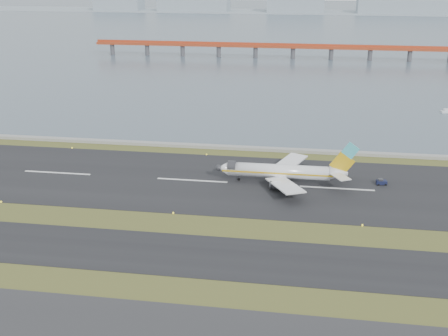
{
  "coord_description": "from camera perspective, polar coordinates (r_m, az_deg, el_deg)",
  "views": [
    {
      "loc": [
        30.98,
        -113.59,
        57.32
      ],
      "look_at": [
        10.28,
        22.0,
        7.23
      ],
      "focal_mm": 45.0,
      "sensor_mm": 36.0,
      "label": 1
    }
  ],
  "objects": [
    {
      "name": "ground",
      "position": [
        130.95,
        -5.94,
        -6.01
      ],
      "size": [
        1000.0,
        1000.0,
        0.0
      ],
      "primitive_type": "plane",
      "color": "#354A1A",
      "rests_on": "ground"
    },
    {
      "name": "airliner",
      "position": [
        155.26,
        6.12,
        -0.36
      ],
      "size": [
        38.52,
        32.89,
        12.8
      ],
      "color": "white",
      "rests_on": "ground"
    },
    {
      "name": "bay_water",
      "position": [
        577.28,
        5.74,
        14.27
      ],
      "size": [
        1400.0,
        800.0,
        1.3
      ],
      "primitive_type": "cube",
      "color": "#4D5B6E",
      "rests_on": "ground"
    },
    {
      "name": "runway_strip",
      "position": [
        157.66,
        -3.26,
        -1.27
      ],
      "size": [
        1000.0,
        45.0,
        0.1
      ],
      "primitive_type": "cube",
      "color": "black",
      "rests_on": "ground"
    },
    {
      "name": "far_shoreline",
      "position": [
        735.58,
        7.6,
        15.9
      ],
      "size": [
        1400.0,
        80.0,
        60.5
      ],
      "color": "#8C9BA6",
      "rests_on": "ground"
    },
    {
      "name": "seawall",
      "position": [
        185.26,
        -1.37,
        2.2
      ],
      "size": [
        1000.0,
        2.5,
        1.0
      ],
      "primitive_type": "cube",
      "color": "gray",
      "rests_on": "ground"
    },
    {
      "name": "red_pier",
      "position": [
        367.18,
        7.04,
        12.08
      ],
      "size": [
        260.0,
        5.0,
        10.2
      ],
      "color": "#AC3C1D",
      "rests_on": "ground"
    },
    {
      "name": "taxiway_strip",
      "position": [
        120.67,
        -7.36,
        -8.46
      ],
      "size": [
        1000.0,
        18.0,
        0.1
      ],
      "primitive_type": "cube",
      "color": "black",
      "rests_on": "ground"
    },
    {
      "name": "pushback_tug",
      "position": [
        160.03,
        15.69,
        -1.38
      ],
      "size": [
        3.0,
        2.03,
        1.79
      ],
      "rotation": [
        0.0,
        0.0,
        0.15
      ],
      "color": "#131735",
      "rests_on": "ground"
    }
  ]
}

